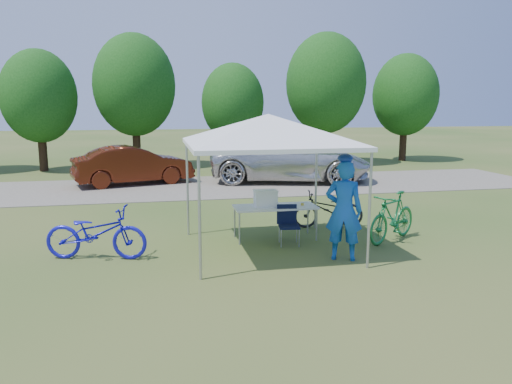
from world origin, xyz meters
TOP-DOWN VIEW (x-y plane):
  - ground at (0.00, 0.00)m, footprint 100.00×100.00m
  - gravel_strip at (0.00, 8.00)m, footprint 24.00×5.00m
  - canopy at (0.00, 0.00)m, footprint 4.53×4.53m
  - treeline at (-0.29, 14.05)m, footprint 24.89×4.28m
  - folding_table at (0.34, 0.76)m, footprint 1.79×0.75m
  - folding_chair at (0.51, 0.34)m, footprint 0.48×0.49m
  - cooler at (0.12, 0.76)m, footprint 0.49×0.34m
  - ice_cream_cup at (0.93, 0.71)m, footprint 0.07×0.07m
  - cyclist at (1.25, -0.92)m, footprint 0.81×0.68m
  - bike_blue at (-3.33, 0.04)m, footprint 2.04×1.10m
  - bike_green at (2.76, 0.09)m, footprint 1.75×1.40m
  - bike_dark at (1.83, 1.49)m, footprint 1.73×0.79m
  - minivan at (2.86, 8.65)m, footprint 6.51×4.17m
  - sedan at (-2.98, 9.07)m, footprint 4.49×2.57m

SIDE VIEW (x-z plane):
  - ground at x=0.00m, z-range 0.00..0.00m
  - gravel_strip at x=0.00m, z-range 0.00..0.02m
  - bike_dark at x=1.83m, z-range 0.00..0.88m
  - folding_chair at x=0.51m, z-range 0.07..0.90m
  - bike_blue at x=-3.33m, z-range 0.00..1.02m
  - bike_green at x=2.76m, z-range 0.00..1.06m
  - folding_table at x=0.34m, z-range 0.32..1.06m
  - sedan at x=-2.98m, z-range 0.02..1.42m
  - ice_cream_cup at x=0.93m, z-range 0.74..0.79m
  - minivan at x=2.86m, z-range 0.02..1.69m
  - cooler at x=0.12m, z-range 0.74..1.09m
  - cyclist at x=1.25m, z-range 0.00..1.90m
  - canopy at x=0.00m, z-range 1.15..4.15m
  - treeline at x=-0.29m, z-range 0.38..6.68m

